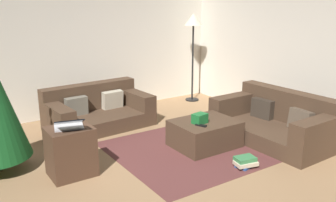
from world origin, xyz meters
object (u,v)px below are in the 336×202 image
(couch_left, at_px, (97,111))
(corner_lamp, at_px, (193,26))
(laptop, at_px, (69,125))
(gift_box, at_px, (200,118))
(book_stack, at_px, (245,162))
(couch_right, at_px, (277,122))
(side_table, at_px, (71,152))
(ottoman, at_px, (205,134))
(tv_remote, at_px, (201,125))

(couch_left, xyz_separation_m, corner_lamp, (2.33, 0.42, 1.28))
(couch_left, distance_m, laptop, 1.88)
(couch_left, height_order, gift_box, couch_left)
(gift_box, height_order, book_stack, gift_box)
(couch_right, bearing_deg, side_table, 77.77)
(gift_box, relative_size, side_table, 0.33)
(couch_left, relative_size, gift_box, 8.74)
(laptop, bearing_deg, book_stack, -26.80)
(ottoman, xyz_separation_m, laptop, (-1.92, 0.13, 0.46))
(book_stack, height_order, corner_lamp, corner_lamp)
(couch_left, bearing_deg, book_stack, 106.46)
(couch_right, relative_size, corner_lamp, 0.99)
(couch_right, bearing_deg, laptop, 78.88)
(couch_left, bearing_deg, tv_remote, 108.85)
(laptop, bearing_deg, tv_remote, -8.78)
(couch_right, bearing_deg, book_stack, 110.77)
(ottoman, relative_size, corner_lamp, 0.49)
(couch_right, relative_size, gift_box, 9.10)
(couch_left, distance_m, book_stack, 2.69)
(ottoman, distance_m, book_stack, 0.84)
(tv_remote, relative_size, book_stack, 0.51)
(side_table, bearing_deg, couch_left, 57.16)
(tv_remote, distance_m, side_table, 1.76)
(laptop, xyz_separation_m, corner_lamp, (3.31, 1.98, 0.89))
(ottoman, height_order, side_table, side_table)
(couch_right, distance_m, corner_lamp, 2.82)
(couch_right, xyz_separation_m, laptop, (-3.01, 0.52, 0.38))
(couch_left, bearing_deg, side_table, 53.42)
(corner_lamp, bearing_deg, side_table, -149.73)
(couch_right, height_order, corner_lamp, corner_lamp)
(couch_left, relative_size, book_stack, 5.51)
(couch_left, height_order, laptop, laptop)
(couch_right, height_order, laptop, laptop)
(side_table, distance_m, corner_lamp, 4.01)
(book_stack, distance_m, corner_lamp, 3.57)
(couch_right, bearing_deg, couch_left, 43.00)
(gift_box, relative_size, book_stack, 0.63)
(couch_left, relative_size, side_table, 2.86)
(corner_lamp, bearing_deg, ottoman, -123.24)
(couch_left, height_order, tv_remote, couch_left)
(laptop, relative_size, book_stack, 1.45)
(ottoman, xyz_separation_m, tv_remote, (-0.18, -0.14, 0.20))
(book_stack, relative_size, corner_lamp, 0.17)
(tv_remote, bearing_deg, corner_lamp, 32.81)
(couch_left, bearing_deg, corner_lamp, -173.40)
(tv_remote, height_order, corner_lamp, corner_lamp)
(tv_remote, height_order, side_table, side_table)
(laptop, distance_m, book_stack, 2.22)
(laptop, relative_size, corner_lamp, 0.25)
(side_table, height_order, corner_lamp, corner_lamp)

